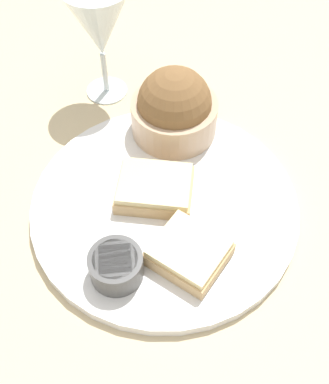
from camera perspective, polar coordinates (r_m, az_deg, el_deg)
ground_plane at (r=0.59m, az=0.00°, el=-1.99°), size 4.00×4.00×0.00m
dinner_plate at (r=0.59m, az=0.00°, el=-1.59°), size 0.32×0.32×0.01m
salad_bowl at (r=0.63m, az=1.17°, el=9.81°), size 0.11×0.11×0.10m
sauce_ramekin at (r=0.52m, az=-5.77°, el=-8.62°), size 0.06×0.06×0.03m
cheese_toast_near at (r=0.58m, az=-1.16°, el=0.46°), size 0.10×0.09×0.03m
cheese_toast_far at (r=0.53m, az=2.90°, el=-7.16°), size 0.10×0.09×0.03m
wine_glass at (r=0.67m, az=-7.78°, el=19.01°), size 0.09×0.09×0.16m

